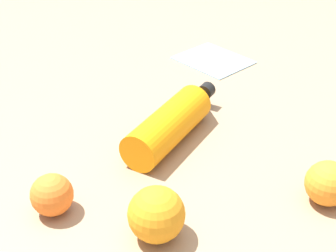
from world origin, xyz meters
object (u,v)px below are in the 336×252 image
at_px(water_bottle, 174,121).
at_px(orange_1, 328,183).
at_px(orange_2, 156,214).
at_px(orange_0, 52,195).
at_px(folded_napkin, 213,60).

relative_size(water_bottle, orange_1, 3.89).
distance_m(orange_1, orange_2, 0.27).
height_order(orange_0, folded_napkin, orange_0).
distance_m(orange_0, orange_2, 0.16).
bearing_deg(folded_napkin, orange_0, 104.59).
bearing_deg(orange_2, water_bottle, -53.83).
bearing_deg(orange_0, folded_napkin, -75.41).
xyz_separation_m(orange_2, folded_napkin, (0.30, -0.52, -0.04)).
xyz_separation_m(water_bottle, folded_napkin, (0.15, -0.31, -0.03)).
bearing_deg(water_bottle, folded_napkin, 13.57).
bearing_deg(folded_napkin, orange_2, 120.14).
relative_size(water_bottle, folded_napkin, 1.68).
bearing_deg(orange_2, orange_1, -121.69).
distance_m(water_bottle, orange_0, 0.27).
relative_size(orange_1, orange_2, 0.87).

